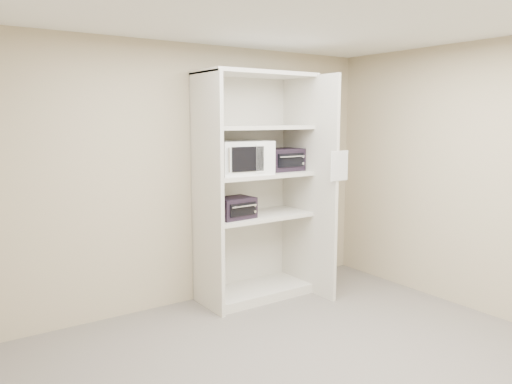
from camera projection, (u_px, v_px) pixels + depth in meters
floor at (315, 377)px, 3.78m from camera, size 4.50×4.00×0.01m
ceiling at (322, 6)px, 3.39m from camera, size 4.50×4.00×0.01m
wall_back at (191, 176)px, 5.21m from camera, size 4.50×0.02×2.70m
wall_right at (493, 180)px, 4.84m from camera, size 0.02×4.00×2.70m
shelving_unit at (259, 194)px, 5.38m from camera, size 1.24×0.92×2.42m
microwave at (241, 157)px, 5.18m from camera, size 0.61×0.49×0.34m
toaster_oven_upper at (281, 160)px, 5.50m from camera, size 0.43×0.33×0.25m
toaster_oven_lower at (234, 208)px, 5.15m from camera, size 0.41×0.32×0.22m
paper_sign at (339, 166)px, 5.14m from camera, size 0.24×0.01×0.30m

